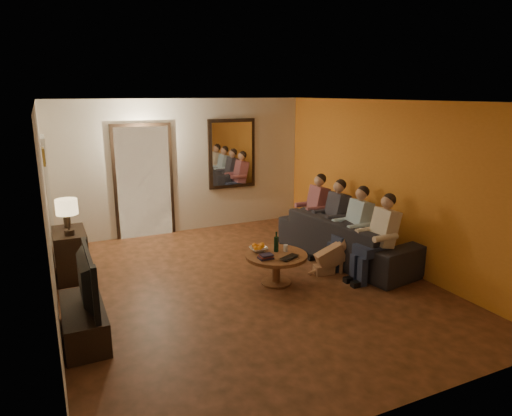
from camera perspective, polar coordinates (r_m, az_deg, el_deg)
name	(u,v)px	position (r m, az deg, el deg)	size (l,w,h in m)	color
floor	(246,285)	(6.71, -1.26, -9.58)	(5.00, 6.00, 0.01)	#3E2610
ceiling	(245,101)	(6.13, -1.39, 13.23)	(5.00, 6.00, 0.01)	white
back_wall	(184,166)	(9.07, -9.00, 5.15)	(5.00, 0.02, 2.60)	beige
front_wall	(396,274)	(3.86, 17.09, -7.84)	(5.00, 0.02, 2.60)	beige
left_wall	(48,218)	(5.79, -24.59, -1.16)	(0.02, 6.00, 2.60)	beige
right_wall	(388,183)	(7.63, 16.16, 3.04)	(0.02, 6.00, 2.60)	beige
orange_accent	(387,183)	(7.62, 16.11, 3.04)	(0.01, 6.00, 2.60)	orange
kitchen_doorway	(144,182)	(8.91, -13.85, 3.11)	(1.00, 0.06, 2.10)	#FFE0A5
door_trim	(144,183)	(8.90, -13.84, 3.10)	(1.12, 0.04, 2.22)	black
fridge_glimpse	(157,189)	(9.00, -12.24, 2.33)	(0.45, 0.03, 1.70)	silver
mirror_frame	(232,154)	(9.33, -3.04, 6.80)	(1.00, 0.05, 1.40)	black
mirror_glass	(232,154)	(9.30, -2.97, 6.77)	(0.86, 0.02, 1.26)	white
white_door	(49,200)	(8.10, -24.42, 0.92)	(0.06, 0.85, 2.04)	white
framed_art	(44,157)	(6.97, -25.02, 5.84)	(0.03, 0.28, 0.24)	#B28C33
art_canvas	(45,157)	(6.97, -24.90, 5.86)	(0.01, 0.22, 0.18)	brown
dresser	(71,254)	(7.38, -22.11, -5.37)	(0.45, 0.82, 0.73)	black
table_lamp	(68,217)	(6.99, -22.48, -1.05)	(0.30, 0.30, 0.54)	beige
flower_vase	(66,213)	(7.43, -22.63, -0.60)	(0.14, 0.14, 0.44)	red
tv_stand	(84,322)	(5.66, -20.71, -13.16)	(0.45, 1.16, 0.39)	black
tv	(80,280)	(5.45, -21.18, -8.37)	(0.14, 1.11, 0.64)	black
sofa	(348,238)	(7.72, 11.42, -3.67)	(0.99, 2.53, 0.74)	black
person_a	(380,241)	(6.92, 15.24, -4.00)	(0.60, 0.40, 1.20)	tan
person_b	(355,230)	(7.37, 12.25, -2.72)	(0.60, 0.40, 1.20)	tan
person_c	(333,221)	(7.83, 9.62, -1.57)	(0.60, 0.40, 1.20)	tan
person_d	(314,212)	(8.31, 7.29, -0.56)	(0.60, 0.40, 1.20)	tan
dog	(330,256)	(7.11, 9.29, -5.92)	(0.56, 0.24, 0.56)	#A6704C
coffee_table	(276,269)	(6.68, 2.53, -7.60)	(0.90, 0.90, 0.45)	brown
bowl	(258,249)	(6.70, 0.31, -5.17)	(0.26, 0.26, 0.06)	white
oranges	(258,245)	(6.68, 0.31, -4.62)	(0.20, 0.20, 0.08)	orange
wine_bottle	(276,241)	(6.65, 2.55, -4.20)	(0.07, 0.07, 0.31)	black
wine_glass	(286,248)	(6.70, 3.73, -5.02)	(0.06, 0.06, 0.10)	silver
book_stack	(266,256)	(6.41, 1.22, -6.06)	(0.20, 0.15, 0.07)	black
laptop	(292,258)	(6.41, 4.51, -6.31)	(0.33, 0.21, 0.03)	black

